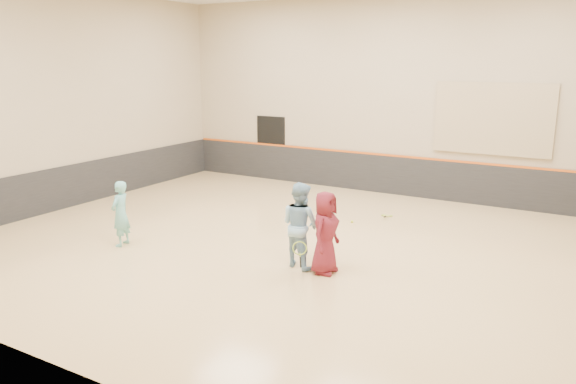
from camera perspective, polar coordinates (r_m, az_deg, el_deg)
The scene contains 14 objects.
room at distance 12.36m, azimuth 1.37°, elevation -2.20°, with size 15.04×12.04×6.22m.
wainscot_back at distance 17.74m, azimuth 10.71°, elevation 1.67°, with size 14.90×0.04×1.20m, color #232326.
wainscot_left at distance 17.19m, azimuth -21.01°, elevation 0.63°, with size 0.04×11.90×1.20m, color #232326.
accent_stripe at distance 17.61m, azimuth 10.78°, elevation 3.64°, with size 14.90×0.03×0.06m, color #D85914.
acoustic_panel at distance 16.73m, azimuth 20.10°, elevation 6.99°, with size 3.20×0.08×2.00m, color tan.
doorway at distance 19.58m, azimuth -1.74°, elevation 4.49°, with size 1.10×0.05×2.20m, color black.
girl at distance 13.15m, azimuth -16.65°, elevation -2.12°, with size 0.54×0.36×1.49m, color #70C3C2.
instructor at distance 11.32m, azimuth 1.25°, elevation -3.35°, with size 0.85×0.66×1.75m, color #8BB9D6.
young_man at distance 11.01m, azimuth 3.80°, elevation -4.13°, with size 0.81×0.53×1.65m, color maroon.
held_racket at distance 10.96m, azimuth 1.20°, elevation -5.72°, with size 0.41×0.41×0.53m, color #A0C32A, non-canonical shape.
spare_racket at distance 15.35m, azimuth 10.02°, elevation -2.15°, with size 0.69×0.69×0.15m, color #97C02A, non-canonical shape.
ball_under_racket at distance 12.19m, azimuth 1.21°, elevation -6.27°, with size 0.07×0.07×0.07m, color #BED130.
ball_in_hand at distance 10.82m, azimuth 4.27°, elevation -3.09°, with size 0.07×0.07×0.07m, color #C7D030.
ball_beside_spare at distance 14.60m, azimuth 6.53°, elevation -3.00°, with size 0.07×0.07×0.07m, color #DFF037.
Camera 1 is at (5.72, -10.44, 4.15)m, focal length 35.00 mm.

